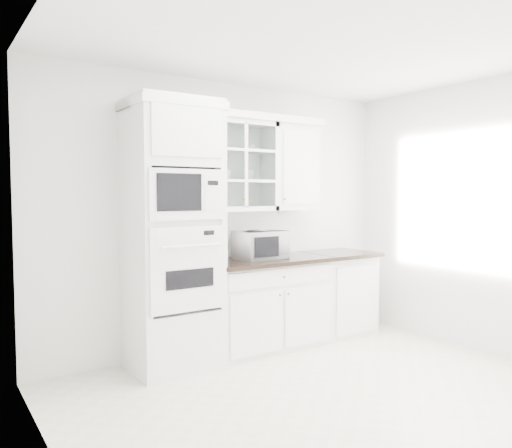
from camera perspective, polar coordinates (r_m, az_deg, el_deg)
ground at (r=4.05m, az=10.06°, el=-19.36°), size 4.00×3.50×0.01m
room_shell at (r=4.06m, az=6.09°, el=6.38°), size 4.00×3.50×2.70m
oven_column at (r=4.51m, az=-9.51°, el=-1.31°), size 0.76×0.68×2.40m
base_cabinet_run at (r=5.15m, az=1.06°, el=-8.97°), size 1.32×0.67×0.92m
extra_base_cabinet at (r=5.77m, az=9.31°, el=-7.66°), size 0.72×0.67×0.92m
upper_cabinet_glass at (r=5.02m, az=-2.18°, el=6.64°), size 0.80×0.33×0.90m
upper_cabinet_solid at (r=5.40m, az=3.97°, el=6.41°), size 0.55×0.33×0.90m
crown_molding at (r=4.99m, az=-3.09°, el=12.25°), size 2.14×0.38×0.07m
countertop_microwave at (r=5.02m, az=0.46°, el=-2.37°), size 0.50×0.42×0.28m
bowl_a at (r=4.94m, az=-4.25°, el=8.84°), size 0.23×0.23×0.05m
bowl_b at (r=5.10m, az=-1.12°, el=8.69°), size 0.21×0.21×0.05m
cup_a at (r=4.93m, az=-3.60°, el=5.63°), size 0.16×0.16×0.10m
cup_b at (r=5.09m, az=-0.80°, el=5.59°), size 0.12×0.12×0.10m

